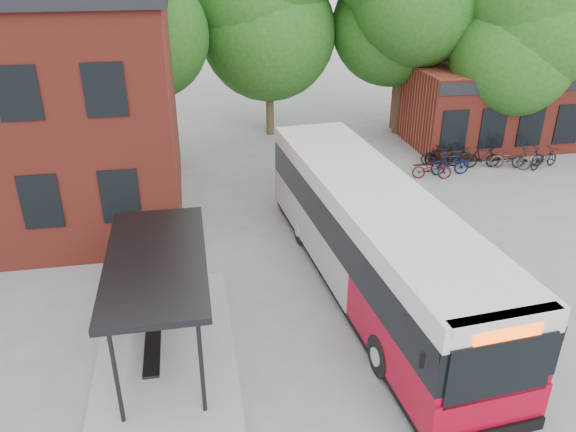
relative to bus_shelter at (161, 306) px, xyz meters
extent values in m
plane|color=gray|center=(4.50, 1.00, -1.45)|extent=(100.00, 100.00, 0.00)
imported|color=#4A110A|center=(11.70, 10.12, -0.99)|extent=(1.85, 1.01, 0.92)
imported|color=#09133B|center=(12.71, 10.40, -0.89)|extent=(1.87, 0.59, 1.11)
imported|color=black|center=(12.80, 11.99, -0.97)|extent=(1.93, 0.96, 0.97)
imported|color=black|center=(12.87, 11.58, -0.94)|extent=(1.76, 0.98, 1.02)
imported|color=black|center=(13.75, 11.75, -1.04)|extent=(1.64, 0.88, 0.82)
imported|color=black|center=(14.61, 11.01, -0.91)|extent=(1.82, 0.68, 1.07)
imported|color=#463C35|center=(15.88, 10.60, -0.96)|extent=(1.96, 1.31, 0.98)
imported|color=black|center=(16.80, 10.64, -0.95)|extent=(1.67, 0.48, 1.00)
imported|color=black|center=(17.47, 10.43, -0.97)|extent=(1.95, 1.27, 0.97)
camera|label=1|loc=(1.05, -12.06, 8.21)|focal=35.00mm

